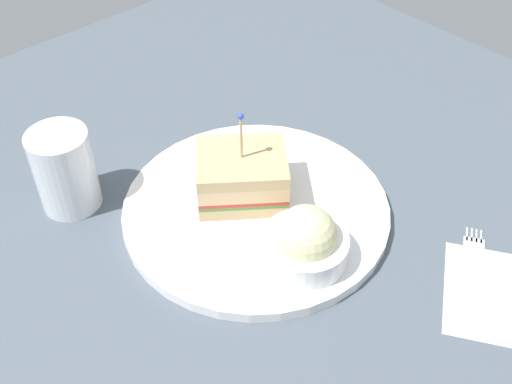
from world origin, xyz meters
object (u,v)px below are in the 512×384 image
Objects in this scene: napkin at (500,296)px; plate at (256,209)px; drink_glass at (66,174)px; coleslaw_bowl at (305,242)px; fork at (474,260)px; sandwich_half_center at (240,177)px.

plate is at bearing 111.75° from napkin.
napkin is (24.21, -40.58, -4.18)cm from drink_glass.
coleslaw_bowl is 18.24cm from fork.
sandwich_half_center reaches higher than drink_glass.
plate is 4.15cm from sandwich_half_center.
coleslaw_bowl is at bearing -99.93° from plate.
coleslaw_bowl reaches higher than plate.
fork is at bearing 64.40° from napkin.
plate is at bearing 80.07° from coleslaw_bowl.
sandwich_half_center is 1.31× the size of drink_glass.
fork is (13.61, -11.63, -3.47)cm from coleslaw_bowl.
plate reaches higher than fork.
drink_glass is (-14.03, 13.30, 0.18)cm from sandwich_half_center.
coleslaw_bowl is 20.03cm from napkin.
coleslaw_bowl is at bearing -62.73° from drink_glass.
coleslaw_bowl is 27.68cm from drink_glass.
plate is 2.49× the size of napkin.
drink_glass is (-14.25, 15.62, 3.62)cm from plate.
drink_glass is at bearing 132.39° from plate.
plate is at bearing -47.61° from drink_glass.
plate is 3.36× the size of coleslaw_bowl.
fork is at bearing -40.50° from coleslaw_bowl.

